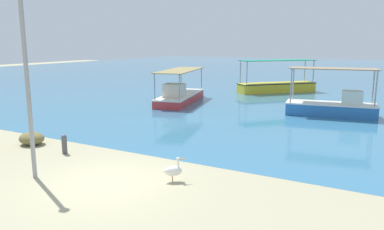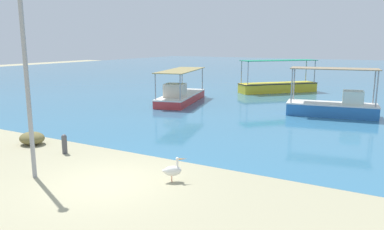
% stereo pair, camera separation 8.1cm
% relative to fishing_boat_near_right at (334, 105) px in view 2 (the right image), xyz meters
% --- Properties ---
extents(ground, '(120.00, 120.00, 0.00)m').
position_rel_fishing_boat_near_right_xyz_m(ground, '(-4.46, -14.92, -0.63)').
color(ground, tan).
extents(harbor_water, '(110.00, 90.00, 0.00)m').
position_rel_fishing_boat_near_right_xyz_m(harbor_water, '(-4.46, 33.08, -0.63)').
color(harbor_water, teal).
rests_on(harbor_water, ground).
extents(fishing_boat_near_right, '(5.34, 2.53, 2.84)m').
position_rel_fishing_boat_near_right_xyz_m(fishing_boat_near_right, '(0.00, 0.00, 0.00)').
color(fishing_boat_near_right, '#2A6AB1').
rests_on(fishing_boat_near_right, harbor_water).
extents(fishing_boat_far_left, '(3.58, 7.03, 2.36)m').
position_rel_fishing_boat_near_right_xyz_m(fishing_boat_far_left, '(-10.56, -0.18, -0.07)').
color(fishing_boat_far_left, '#C83536').
rests_on(fishing_boat_far_left, harbor_water).
extents(fishing_boat_outer, '(6.01, 6.12, 2.80)m').
position_rel_fishing_boat_near_right_xyz_m(fishing_boat_outer, '(-6.05, 8.94, -0.05)').
color(fishing_boat_outer, gold).
rests_on(fishing_boat_outer, harbor_water).
extents(pelican, '(0.69, 0.60, 0.80)m').
position_rel_fishing_boat_near_right_xyz_m(pelican, '(-2.68, -13.80, -0.26)').
color(pelican, '#E0997A').
rests_on(pelican, ground).
extents(lamp_post, '(0.28, 0.28, 6.01)m').
position_rel_fishing_boat_near_right_xyz_m(lamp_post, '(-6.83, -15.67, 2.73)').
color(lamp_post, gray).
rests_on(lamp_post, ground).
extents(mooring_bollard, '(0.21, 0.21, 0.78)m').
position_rel_fishing_boat_near_right_xyz_m(mooring_bollard, '(-8.04, -13.31, -0.22)').
color(mooring_bollard, '#47474C').
rests_on(mooring_bollard, ground).
extents(net_pile, '(1.13, 0.96, 0.55)m').
position_rel_fishing_boat_near_right_xyz_m(net_pile, '(-10.31, -13.04, -0.36)').
color(net_pile, brown).
rests_on(net_pile, ground).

